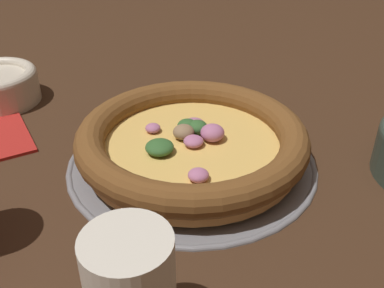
# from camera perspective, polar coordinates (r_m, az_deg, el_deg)

# --- Properties ---
(ground_plane) EXTENTS (3.00, 3.00, 0.00)m
(ground_plane) POSITION_cam_1_polar(r_m,az_deg,el_deg) (0.53, -0.00, -2.30)
(ground_plane) COLOR #3D2616
(pizza_tray) EXTENTS (0.29, 0.29, 0.01)m
(pizza_tray) POSITION_cam_1_polar(r_m,az_deg,el_deg) (0.53, -0.00, -1.97)
(pizza_tray) COLOR gray
(pizza_tray) RESTS_ON ground_plane
(pizza) EXTENTS (0.27, 0.27, 0.04)m
(pizza) POSITION_cam_1_polar(r_m,az_deg,el_deg) (0.51, -0.01, 0.39)
(pizza) COLOR #BC7F42
(pizza) RESTS_ON pizza_tray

